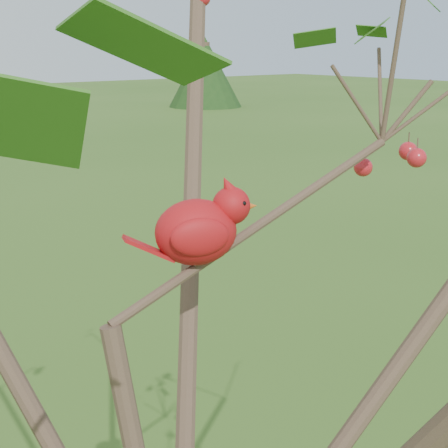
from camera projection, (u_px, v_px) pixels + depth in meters
name	position (u px, v px, depth m)	size (l,w,h in m)	color
crabapple_tree	(193.00, 232.00, 1.01)	(2.35, 2.05, 2.95)	#3B2C20
cardinal	(200.00, 228.00, 1.16)	(0.23, 0.15, 0.16)	#B7140F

